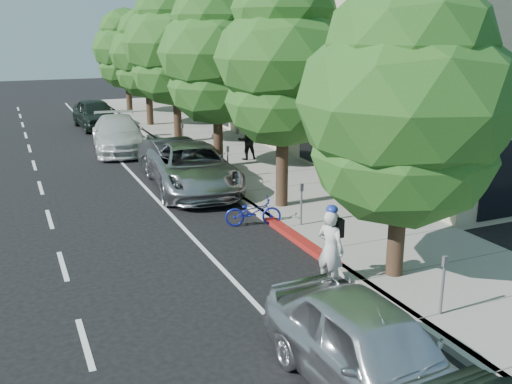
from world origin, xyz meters
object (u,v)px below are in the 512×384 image
street_tree_0 (406,106)px  street_tree_3 (175,45)px  street_tree_4 (147,54)px  dark_suv_far (95,114)px  pedestrian (247,140)px  bicycle (253,212)px  silver_suv (192,168)px  street_tree_2 (217,55)px  near_car_a (372,352)px  cyclist (330,249)px  street_tree_1 (283,61)px  street_tree_5 (126,50)px  dark_sedan (175,160)px  white_pickup (118,134)px

street_tree_0 → street_tree_3: 18.02m
street_tree_4 → dark_suv_far: bearing=166.3°
dark_suv_far → pedestrian: size_ratio=2.99×
bicycle → dark_suv_far: size_ratio=0.33×
bicycle → pedestrian: 8.49m
silver_suv → pedestrian: 4.89m
street_tree_0 → street_tree_2: (-0.00, 12.00, 0.62)m
silver_suv → dark_suv_far: size_ratio=1.18×
near_car_a → pedestrian: pedestrian is taller
street_tree_3 → near_car_a: street_tree_3 is taller
street_tree_0 → cyclist: bearing=170.5°
dark_suv_far → near_car_a: size_ratio=1.10×
street_tree_1 → pedestrian: size_ratio=4.43×
street_tree_0 → street_tree_3: size_ratio=0.85×
street_tree_1 → street_tree_3: street_tree_3 is taller
street_tree_5 → dark_sedan: (-2.12, -18.82, -3.59)m
cyclist → dark_suv_far: size_ratio=0.36×
street_tree_0 → street_tree_5: size_ratio=0.97×
street_tree_2 → street_tree_5: size_ratio=1.07×
street_tree_5 → bicycle: bearing=-93.4°
street_tree_1 → pedestrian: 7.89m
street_tree_4 → street_tree_5: bearing=90.0°
dark_sedan → street_tree_1: bearing=-71.8°
street_tree_0 → near_car_a: (-3.10, -3.50, -3.31)m
bicycle → pedestrian: (3.12, 7.87, 0.56)m
street_tree_0 → near_car_a: bearing=-131.5°
cyclist → dark_suv_far: cyclist is taller
street_tree_0 → street_tree_5: bearing=90.0°
street_tree_2 → silver_suv: size_ratio=1.27×
street_tree_2 → cyclist: 12.43m
street_tree_5 → pedestrian: (1.61, -17.25, -3.35)m
pedestrian → near_car_a: bearing=74.1°
street_tree_2 → white_pickup: street_tree_2 is taller
street_tree_3 → near_car_a: size_ratio=1.74×
white_pickup → bicycle: bearing=-76.6°
street_tree_2 → pedestrian: bearing=25.0°
cyclist → dark_sedan: (-0.52, 10.91, -0.16)m
street_tree_1 → dark_sedan: (-2.12, 5.18, -4.00)m
street_tree_2 → dark_suv_far: bearing=103.7°
white_pickup → street_tree_2: bearing=-54.9°
pedestrian → white_pickup: bearing=-45.7°
street_tree_3 → silver_suv: 9.73m
cyclist → dark_suv_far: bearing=-21.2°
street_tree_4 → silver_suv: street_tree_4 is taller
street_tree_4 → cyclist: bearing=-93.9°
dark_suv_far → street_tree_2: bearing=-80.0°
street_tree_0 → bicycle: bearing=107.2°
white_pickup → near_car_a: (0.00, -21.12, -0.04)m
street_tree_2 → near_car_a: size_ratio=1.64×
street_tree_2 → dark_suv_far: (-3.10, 12.76, -3.85)m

